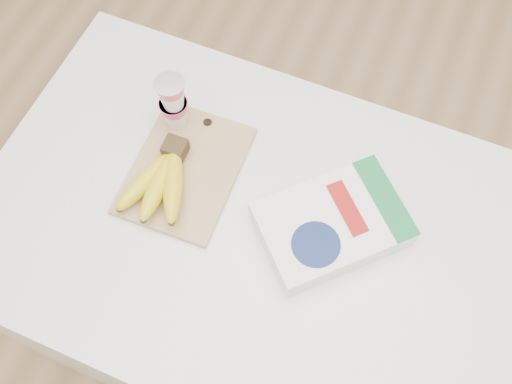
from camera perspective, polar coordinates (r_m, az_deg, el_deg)
room at (r=0.76m, az=-1.05°, el=11.60°), size 4.00×4.00×4.00m
table at (r=1.59m, az=-0.50°, el=-9.02°), size 1.15×0.77×0.86m
cutting_board at (r=1.24m, az=-7.07°, el=2.18°), size 0.23×0.31×0.01m
bananas at (r=1.20m, az=-9.49°, el=1.16°), size 0.16×0.21×0.07m
yogurt_stack at (r=1.23m, az=-8.30°, el=8.90°), size 0.07×0.07×0.15m
cereal_box at (r=1.16m, az=7.60°, el=-3.23°), size 0.34×0.34×0.06m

